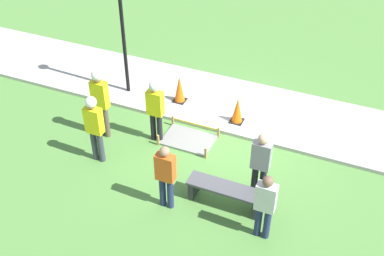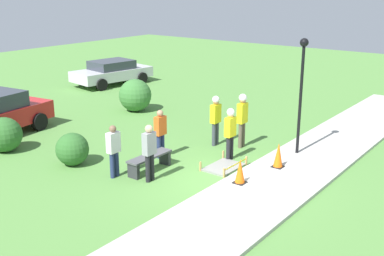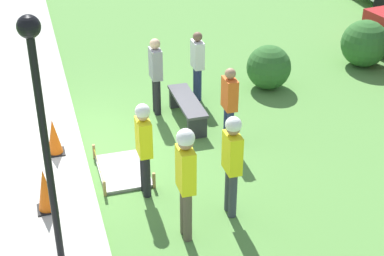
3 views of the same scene
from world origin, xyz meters
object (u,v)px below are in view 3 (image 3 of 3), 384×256
object	(u,v)px
worker_trainee	(232,157)
lamppost_near	(42,118)
park_bench	(187,106)
worker_supervisor	(144,142)
traffic_cone_near_patch	(54,137)
bystander_in_white_shirt	(156,72)
traffic_cone_far_patch	(45,190)
bystander_in_orange_shirt	(229,102)
bystander_in_gray_shirt	(197,62)
worker_assistant	(186,174)

from	to	relation	value
worker_trainee	lamppost_near	bearing A→B (deg)	-74.87
worker_trainee	park_bench	bearing A→B (deg)	176.56
worker_trainee	worker_supervisor	bearing A→B (deg)	-127.68
traffic_cone_near_patch	bystander_in_white_shirt	bearing A→B (deg)	118.86
traffic_cone_near_patch	park_bench	size ratio (longest dim) A/B	0.44
traffic_cone_far_patch	bystander_in_orange_shirt	xyz separation A→B (m)	(-1.34, 3.64, 0.43)
traffic_cone_far_patch	worker_supervisor	distance (m)	1.79
traffic_cone_near_patch	lamppost_near	size ratio (longest dim) A/B	0.19
worker_trainee	bystander_in_gray_shirt	bearing A→B (deg)	170.42
park_bench	lamppost_near	world-z (taller)	lamppost_near
traffic_cone_near_patch	bystander_in_orange_shirt	xyz separation A→B (m)	(0.44, 3.35, 0.46)
traffic_cone_far_patch	lamppost_near	distance (m)	2.65
traffic_cone_far_patch	park_bench	world-z (taller)	traffic_cone_far_patch
worker_supervisor	bystander_in_gray_shirt	world-z (taller)	worker_supervisor
bystander_in_orange_shirt	park_bench	bearing A→B (deg)	-154.98
bystander_in_orange_shirt	worker_supervisor	bearing A→B (deg)	-58.21
park_bench	worker_trainee	size ratio (longest dim) A/B	0.91
bystander_in_orange_shirt	bystander_in_white_shirt	xyz separation A→B (m)	(-1.71, -1.05, 0.05)
worker_supervisor	lamppost_near	xyz separation A→B (m)	(1.70, -1.59, 1.58)
park_bench	traffic_cone_far_patch	bearing A→B (deg)	-51.62
traffic_cone_far_patch	traffic_cone_near_patch	bearing A→B (deg)	170.84
traffic_cone_near_patch	traffic_cone_far_patch	bearing A→B (deg)	-9.16
worker_supervisor	worker_trainee	distance (m)	1.54
worker_assistant	bystander_in_orange_shirt	distance (m)	2.99
worker_assistant	bystander_in_orange_shirt	bearing A→B (deg)	147.71
traffic_cone_near_patch	bystander_in_gray_shirt	world-z (taller)	bystander_in_gray_shirt
worker_assistant	bystander_in_orange_shirt	xyz separation A→B (m)	(-2.52, 1.59, -0.26)
park_bench	bystander_in_gray_shirt	world-z (taller)	bystander_in_gray_shirt
lamppost_near	worker_trainee	bearing A→B (deg)	105.13
worker_assistant	lamppost_near	distance (m)	2.45
worker_supervisor	lamppost_near	world-z (taller)	lamppost_near
worker_assistant	bystander_in_gray_shirt	bearing A→B (deg)	161.07
bystander_in_orange_shirt	bystander_in_gray_shirt	distance (m)	2.11
park_bench	worker_supervisor	bearing A→B (deg)	-31.31
bystander_in_gray_shirt	lamppost_near	xyz separation A→B (m)	(5.02, -3.53, 1.70)
worker_assistant	worker_supervisor	bearing A→B (deg)	-164.99
park_bench	bystander_in_orange_shirt	world-z (taller)	bystander_in_orange_shirt
worker_supervisor	bystander_in_orange_shirt	bearing A→B (deg)	121.79
worker_assistant	bystander_in_white_shirt	bearing A→B (deg)	172.73
traffic_cone_far_patch	bystander_in_gray_shirt	xyz separation A→B (m)	(-3.45, 3.63, 0.42)
bystander_in_white_shirt	worker_assistant	bearing A→B (deg)	-7.27
traffic_cone_near_patch	bystander_in_white_shirt	distance (m)	2.68
bystander_in_orange_shirt	bystander_in_gray_shirt	world-z (taller)	bystander_in_orange_shirt
traffic_cone_near_patch	park_bench	world-z (taller)	traffic_cone_near_patch
traffic_cone_far_patch	bystander_in_orange_shirt	distance (m)	3.90
lamppost_near	bystander_in_gray_shirt	bearing A→B (deg)	144.87
park_bench	lamppost_near	bearing A→B (deg)	-36.72
park_bench	worker_trainee	world-z (taller)	worker_trainee
park_bench	lamppost_near	size ratio (longest dim) A/B	0.43
worker_supervisor	traffic_cone_far_patch	bearing A→B (deg)	-85.55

